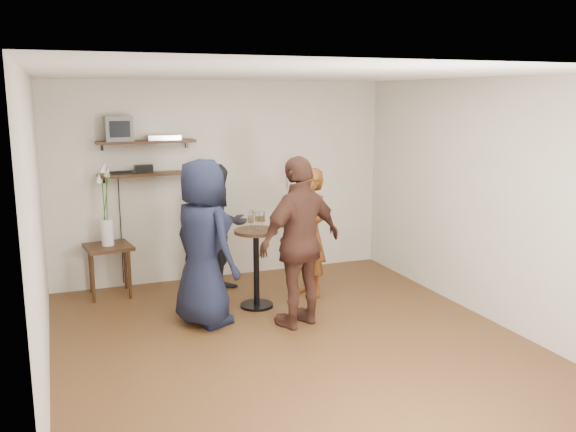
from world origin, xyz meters
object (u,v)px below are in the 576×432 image
Objects in this scene: side_table at (109,254)px; drinks_table at (256,258)px; crt_monitor at (118,129)px; dvd_deck at (163,137)px; radio at (144,169)px; person_dark at (220,229)px; person_plaid at (310,233)px; person_brown at (300,242)px; person_navy at (203,243)px.

drinks_table reaches higher than side_table.
drinks_table is at bearing -42.65° from crt_monitor.
radio is (-0.26, 0.00, -0.38)m from dvd_deck.
drinks_table is at bearing -49.30° from radio.
dvd_deck is 0.44× the size of drinks_table.
drinks_table is (1.05, -1.22, -0.93)m from radio.
dvd_deck is 1.57m from side_table.
person_dark is (1.31, -0.32, 0.27)m from side_table.
dvd_deck reaches higher than drinks_table.
person_brown reaches higher than person_plaid.
person_plaid is (1.79, -1.07, -0.74)m from radio.
person_brown is at bearing -43.90° from side_table.
person_navy reaches higher than side_table.
radio is (0.28, 0.00, -0.50)m from crt_monitor.
person_dark is at bearing 108.46° from drinks_table.
crt_monitor is 0.80× the size of dvd_deck.
side_table is 0.40× the size of person_dark.
person_plaid is at bearing -27.38° from crt_monitor.
side_table is at bearing -137.65° from crt_monitor.
side_table is at bearing 147.89° from person_dark.
drinks_table is 0.81m from person_brown.
side_table is 2.53m from person_brown.
person_brown reaches higher than side_table.
person_navy is at bearing -132.08° from person_dark.
person_brown is (1.31, -1.93, -0.61)m from radio.
person_navy reaches higher than radio.
side_table is (-0.75, -0.20, -1.37)m from dvd_deck.
person_navy is (0.11, -1.53, -1.01)m from dvd_deck.
person_brown is at bearing -50.57° from crt_monitor.
side_table is 0.40× the size of person_plaid.
person_brown reaches higher than person_navy.
crt_monitor is 2.73m from person_brown.
person_dark is 1.50m from person_brown.
radio is at bearing 180.00° from dvd_deck.
drinks_table is 0.58× the size of person_plaid.
dvd_deck reaches higher than person_plaid.
person_navy is (0.37, -1.53, -0.63)m from radio.
radio is 0.24× the size of drinks_table.
radio is 0.14× the size of person_dark.
side_table is 1.37m from person_dark.
drinks_table is (1.33, -1.22, -1.43)m from crt_monitor.
person_navy is (0.65, -1.53, -1.13)m from crt_monitor.
person_dark is (-0.24, 0.71, 0.21)m from drinks_table.
drinks_table is at bearing -90.00° from person_brown.
radio is 2.41m from person_brown.
dvd_deck is at bearing -81.45° from person_brown.
drinks_table is 0.57× the size of person_dark.
radio is at bearing 21.75° from side_table.
crt_monitor is at bearing 42.35° from side_table.
person_dark is (0.82, -0.51, -0.72)m from radio.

